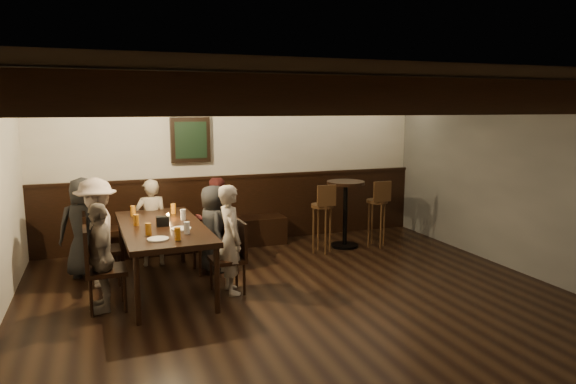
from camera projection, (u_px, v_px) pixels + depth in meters
name	position (u px, v px, depth m)	size (l,w,h in m)	color
room	(241.00, 191.00, 7.36)	(7.00, 7.00, 7.00)	black
dining_table	(162.00, 230.00, 6.38)	(1.06, 2.21, 0.82)	black
chair_left_near	(102.00, 263.00, 6.60)	(0.45, 0.45, 0.94)	black
chair_left_far	(105.00, 285.00, 5.77)	(0.45, 0.45, 0.96)	black
chair_right_near	(211.00, 250.00, 7.13)	(0.47, 0.47, 0.99)	black
chair_right_far	(229.00, 271.00, 6.31)	(0.42, 0.42, 0.89)	black
person_bench_left	(84.00, 227.00, 6.88)	(0.66, 0.43, 1.35)	#242426
person_bench_centre	(152.00, 222.00, 7.36)	(0.46, 0.30, 1.26)	gray
person_bench_right	(216.00, 220.00, 7.55)	(0.61, 0.48, 1.25)	#511C1B
person_left_near	(97.00, 232.00, 6.52)	(0.90, 0.52, 1.39)	#A3928A
person_left_far	(101.00, 257.00, 5.71)	(0.72, 0.30, 1.23)	gray
person_right_near	(213.00, 229.00, 7.09)	(0.59, 0.39, 1.21)	black
person_right_far	(231.00, 239.00, 6.26)	(0.49, 0.32, 1.35)	#B0A495
pint_a	(133.00, 211.00, 6.89)	(0.07, 0.07, 0.14)	#BF7219
pint_b	(173.00, 209.00, 7.04)	(0.07, 0.07, 0.14)	#BF7219
pint_c	(136.00, 220.00, 6.33)	(0.07, 0.07, 0.14)	#BF7219
pint_d	(183.00, 215.00, 6.65)	(0.07, 0.07, 0.14)	silver
pint_e	(148.00, 229.00, 5.86)	(0.07, 0.07, 0.14)	#BF7219
pint_f	(187.00, 228.00, 5.93)	(0.07, 0.07, 0.14)	silver
pint_g	(178.00, 234.00, 5.64)	(0.07, 0.07, 0.14)	#BF7219
plate_near	(158.00, 239.00, 5.67)	(0.24, 0.24, 0.01)	white
plate_far	(181.00, 229.00, 6.16)	(0.24, 0.24, 0.01)	white
condiment_caddy	(163.00, 221.00, 6.31)	(0.15, 0.10, 0.12)	black
candle	(168.00, 218.00, 6.68)	(0.05, 0.05, 0.05)	beige
high_top_table	(345.00, 204.00, 8.32)	(0.61, 0.61, 1.09)	black
bar_stool_left	(322.00, 227.00, 8.01)	(0.35, 0.35, 1.10)	#3C2313
bar_stool_right	(377.00, 222.00, 8.40)	(0.35, 0.36, 1.10)	#3C2313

